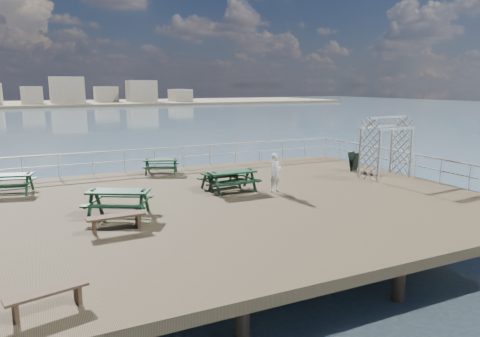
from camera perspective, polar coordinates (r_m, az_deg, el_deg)
name	(u,v)px	position (r m, az deg, el deg)	size (l,w,h in m)	color
ground	(240,202)	(15.98, -0.04, -4.55)	(18.00, 14.00, 0.30)	brown
sea_backdrop	(102,100)	(149.30, -17.94, 8.72)	(300.00, 300.00, 9.20)	#465F76
railing	(212,164)	(18.02, -3.70, 0.56)	(17.77, 13.76, 1.10)	silver
picnic_table_a	(9,180)	(18.89, -28.48, -1.30)	(2.04, 1.80, 0.85)	#153A20
picnic_table_b	(161,163)	(20.71, -10.47, 0.70)	(1.96, 1.78, 0.77)	#153A20
picnic_table_c	(232,177)	(16.97, -1.03, -1.08)	(1.87, 1.51, 0.91)	#153A20
picnic_table_d	(119,197)	(14.30, -15.89, -3.72)	(2.45, 2.29, 0.95)	#153A20
picnic_table_e	(221,176)	(17.44, -2.56, -1.07)	(1.76, 1.51, 0.76)	#153A20
flat_bench_near	(116,219)	(12.91, -16.18, -6.48)	(1.66, 0.45, 0.47)	brown
flat_bench_far	(47,296)	(9.00, -24.31, -15.19)	(1.50, 0.67, 0.42)	brown
trellis_arbor	(386,151)	(20.48, 18.87, 2.26)	(2.32, 1.37, 2.77)	silver
sandwich_board	(354,162)	(21.74, 14.99, 0.89)	(0.68, 0.59, 0.94)	black
person	(276,173)	(16.81, 4.76, -0.59)	(0.56, 0.37, 1.53)	white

